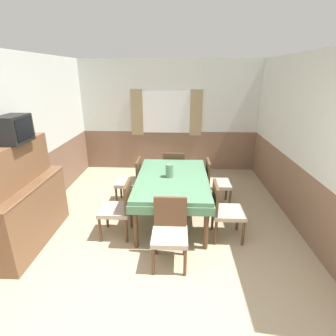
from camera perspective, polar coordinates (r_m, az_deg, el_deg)
ground_plane at (r=2.98m, az=-3.45°, el=-30.53°), size 16.00×16.00×0.00m
wall_back at (r=6.37m, az=0.28°, el=11.10°), size 4.58×0.10×2.60m
wall_left at (r=4.81m, az=-27.04°, el=5.86°), size 0.05×4.78×2.60m
wall_right at (r=4.60m, az=26.66°, el=5.34°), size 0.05×4.78×2.60m
dining_table at (r=4.21m, az=0.95°, el=-3.23°), size 1.15×1.79×0.74m
chair_head_window at (r=5.27m, az=1.26°, el=-0.34°), size 0.44×0.44×0.85m
chair_right_near at (r=3.88m, az=12.09°, el=-8.74°), size 0.44×0.44×0.85m
chair_left_near at (r=3.92m, az=-10.52°, el=-8.33°), size 0.44×0.44×0.85m
chair_right_far at (r=4.79m, az=10.19°, el=-2.82°), size 0.44×0.44×0.85m
chair_head_near at (r=3.34m, az=0.41°, el=-13.35°), size 0.44×0.44×0.85m
chair_left_far at (r=4.82m, az=-7.91°, el=-2.54°), size 0.44×0.44×0.85m
sideboard at (r=4.12m, az=-28.66°, el=-6.63°), size 0.46×1.52×1.45m
tv at (r=3.86m, az=-30.55°, el=7.27°), size 0.29×0.44×0.35m
vase at (r=4.13m, az=0.30°, el=-0.59°), size 0.12×0.12×0.21m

